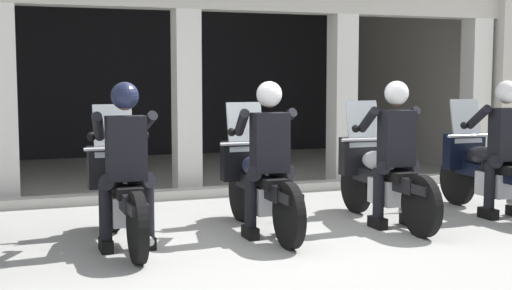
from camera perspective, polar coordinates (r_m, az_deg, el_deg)
The scene contains 11 objects.
ground_plane at distance 10.17m, azimuth -5.16°, elevation -3.70°, with size 80.00×80.00×0.00m, color #999993.
station_building at distance 12.68m, azimuth -8.73°, elevation 7.34°, with size 10.80×5.38×3.14m.
kerb_strip at distance 9.67m, azimuth -4.76°, elevation -3.83°, with size 10.30×0.24×0.12m, color #B7B5AD.
motorcycle_left at distance 7.10m, azimuth -10.71°, elevation -3.77°, with size 0.62×2.04×1.35m.
police_officer_left at distance 6.76m, azimuth -10.39°, elevation -0.49°, with size 0.63×0.61×1.58m.
motorcycle_center at distance 7.51m, azimuth 0.24°, elevation -3.16°, with size 0.62×2.04×1.35m.
police_officer_center at distance 7.19m, azimuth 1.01°, elevation -0.03°, with size 0.63×0.61×1.58m.
motorcycle_right at distance 8.11m, azimuth 9.96°, elevation -2.59°, with size 0.62×2.04×1.35m.
police_officer_right at distance 7.81m, azimuth 11.05°, elevation 0.32°, with size 0.63×0.61×1.58m.
motorcycle_far_right at distance 8.93m, azimuth 18.02°, elevation -2.03°, with size 0.62×2.04×1.35m.
police_officer_far_right at distance 8.66m, azimuth 19.26°, elevation 0.62°, with size 0.63×0.61×1.58m.
Camera 1 is at (-2.58, -6.70, 1.65)m, focal length 50.02 mm.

